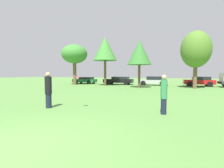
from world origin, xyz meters
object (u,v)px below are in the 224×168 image
at_px(parked_car_green, 85,80).
at_px(parked_car_black, 119,80).
at_px(tree_1, 105,49).
at_px(parked_car_red, 199,81).
at_px(tree_2, 139,53).
at_px(person_thrower, 48,90).
at_px(tree_0, 74,54).
at_px(parked_car_silver, 154,81).
at_px(frisbee, 77,77).
at_px(tree_3, 196,50).
at_px(person_catcher, 164,94).

bearing_deg(parked_car_green, parked_car_black, 177.56).
distance_m(tree_1, parked_car_red, 13.71).
bearing_deg(tree_2, parked_car_red, 35.90).
relative_size(parked_car_green, parked_car_black, 0.84).
bearing_deg(parked_car_black, person_thrower, 93.56).
distance_m(person_thrower, tree_0, 18.06).
bearing_deg(tree_2, person_thrower, -98.44).
distance_m(parked_car_silver, parked_car_red, 6.05).
height_order(tree_2, parked_car_black, tree_2).
distance_m(person_thrower, parked_car_black, 18.45).
distance_m(frisbee, parked_car_red, 19.88).
height_order(tree_0, tree_3, tree_3).
relative_size(person_thrower, tree_0, 0.30).
bearing_deg(frisbee, parked_car_silver, 84.94).
relative_size(frisbee, tree_3, 0.04).
bearing_deg(tree_3, frisbee, -114.90).
xyz_separation_m(person_thrower, tree_1, (-3.35, 15.42, 4.33)).
bearing_deg(parked_car_green, frisbee, 115.20).
bearing_deg(parked_car_silver, person_thrower, 77.00).
xyz_separation_m(tree_1, parked_car_red, (12.53, 3.19, -4.56)).
relative_size(parked_car_green, parked_car_silver, 0.90).
relative_size(person_thrower, parked_car_red, 0.47).
bearing_deg(parked_car_red, parked_car_silver, -0.99).
bearing_deg(person_thrower, parked_car_green, 107.39).
xyz_separation_m(frisbee, tree_1, (-4.88, 15.14, 3.67)).
relative_size(person_catcher, tree_3, 0.26).
height_order(tree_0, parked_car_silver, tree_0).
relative_size(tree_0, tree_3, 0.94).
relative_size(frisbee, tree_2, 0.04).
xyz_separation_m(parked_car_green, parked_car_silver, (11.35, 0.15, 0.08)).
bearing_deg(frisbee, parked_car_black, 101.72).
bearing_deg(tree_1, tree_2, -20.68).
relative_size(frisbee, tree_1, 0.03).
height_order(parked_car_silver, parked_car_red, parked_car_red).
height_order(parked_car_black, parked_car_red, parked_car_red).
distance_m(tree_1, parked_car_green, 7.28).
bearing_deg(tree_0, parked_car_silver, 13.91).
bearing_deg(parked_car_green, tree_2, 151.41).
bearing_deg(parked_car_green, tree_1, 146.73).
xyz_separation_m(person_catcher, tree_2, (-3.61, 12.73, 3.36)).
bearing_deg(parked_car_black, tree_0, 20.89).
bearing_deg(parked_car_black, parked_car_green, -2.44).
relative_size(tree_1, tree_2, 1.22).
distance_m(frisbee, tree_2, 13.39).
xyz_separation_m(person_thrower, tree_2, (1.99, 13.41, 3.31)).
distance_m(frisbee, parked_car_green, 20.44).
bearing_deg(person_catcher, tree_0, -53.28).
relative_size(person_thrower, person_catcher, 1.07).
height_order(tree_3, parked_car_black, tree_3).
xyz_separation_m(tree_3, parked_car_silver, (-5.11, 3.62, -3.79)).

